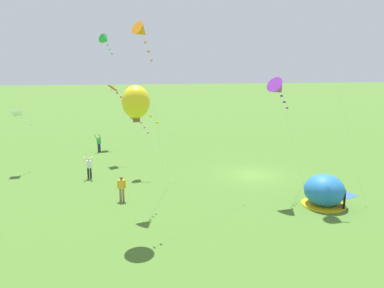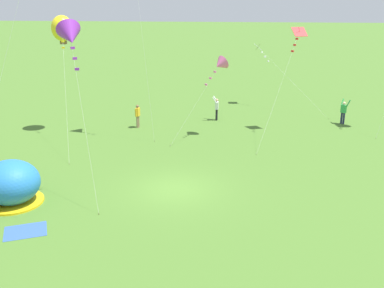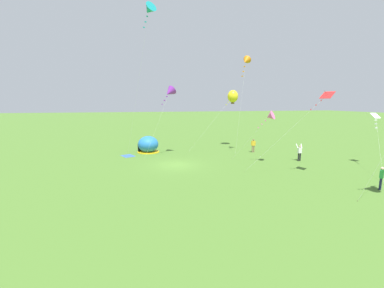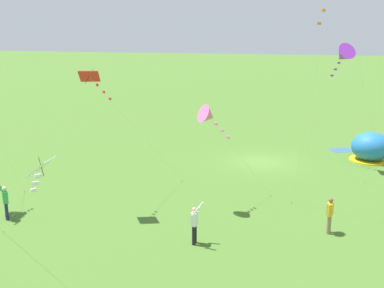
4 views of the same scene
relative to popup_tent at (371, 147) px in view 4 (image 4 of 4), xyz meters
name	(u,v)px [view 4 (image 4 of 4)]	position (x,y,z in m)	size (l,w,h in m)	color
ground_plane	(262,162)	(7.47, 2.34, -1.00)	(300.00, 300.00, 0.00)	#477028
popup_tent	(371,147)	(0.00, 0.00, 0.00)	(2.81, 2.81, 2.10)	#2672BF
picnic_blanket	(341,150)	(1.80, -2.55, -0.99)	(1.70, 1.30, 0.01)	#3359A5
person_center_field	(195,223)	(8.88, 15.84, 0.00)	(0.49, 0.68, 1.89)	black
person_far_back	(330,213)	(3.17, 13.18, -0.03)	(0.32, 0.58, 1.72)	#8C7251
person_watching_sky	(5,200)	(18.54, 15.72, 0.00)	(0.70, 0.71, 1.89)	#1E2347
kite_red	(93,81)	(14.48, 13.68, 5.76)	(3.43, 6.44, 7.33)	silver
kite_white	(39,172)	(12.37, 21.67, 3.82)	(5.98, 5.26, 5.33)	silver
kite_purple	(343,55)	(2.54, 2.50, 6.56)	(2.76, 4.22, 8.33)	silver
kite_pink	(208,116)	(9.23, 11.80, 3.97)	(3.76, 3.45, 5.55)	silver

